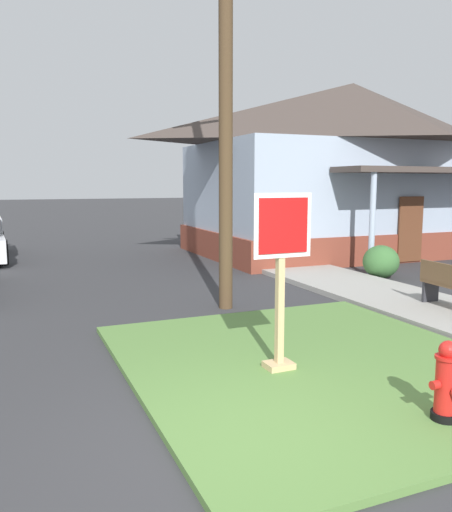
{
  "coord_description": "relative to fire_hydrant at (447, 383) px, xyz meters",
  "views": [
    {
      "loc": [
        -1.88,
        -4.05,
        2.45
      ],
      "look_at": [
        1.01,
        2.85,
        1.4
      ],
      "focal_mm": 36.4,
      "sensor_mm": 36.0,
      "label": 1
    }
  ],
  "objects": [
    {
      "name": "shrub_near_porch",
      "position": [
        4.9,
        7.0,
        -0.04
      ],
      "size": [
        0.93,
        0.93,
        0.86
      ],
      "primitive_type": "ellipsoid",
      "color": "#386733",
      "rests_on": "ground"
    },
    {
      "name": "fire_hydrant",
      "position": [
        0.0,
        0.0,
        0.0
      ],
      "size": [
        0.38,
        0.34,
        0.82
      ],
      "color": "black",
      "rests_on": "grass_corner_patch"
    },
    {
      "name": "grass_corner_patch",
      "position": [
        -0.24,
        2.02,
        -0.43
      ],
      "size": [
        4.94,
        5.6,
        0.08
      ],
      "primitive_type": "cube",
      "color": "#567F3D",
      "rests_on": "ground"
    },
    {
      "name": "stop_sign",
      "position": [
        -0.84,
        1.93,
        0.75
      ],
      "size": [
        0.8,
        0.29,
        2.26
      ],
      "color": "tan",
      "rests_on": "grass_corner_patch"
    },
    {
      "name": "sidewalk_strip",
      "position": [
        3.43,
        5.84,
        -0.41
      ],
      "size": [
        2.2,
        15.29,
        0.12
      ],
      "primitive_type": "cube",
      "color": "#9E9B93",
      "rests_on": "ground"
    },
    {
      "name": "ground_plane",
      "position": [
        -2.08,
        0.32,
        -0.47
      ],
      "size": [
        160.0,
        160.0,
        0.0
      ],
      "primitive_type": "plane",
      "color": "#333335"
    },
    {
      "name": "utility_pole",
      "position": [
        -0.09,
        5.54,
        4.8
      ],
      "size": [
        1.75,
        0.27,
        10.04
      ],
      "color": "#4C3823",
      "rests_on": "ground"
    },
    {
      "name": "manhole_cover",
      "position": [
        -1.62,
        3.57,
        -0.46
      ],
      "size": [
        0.7,
        0.7,
        0.02
      ],
      "primitive_type": "cylinder",
      "color": "black",
      "rests_on": "ground"
    },
    {
      "name": "corner_house",
      "position": [
        7.4,
        11.85,
        2.57
      ],
      "size": [
        11.35,
        7.78,
        5.92
      ],
      "color": "brown",
      "rests_on": "ground"
    }
  ]
}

